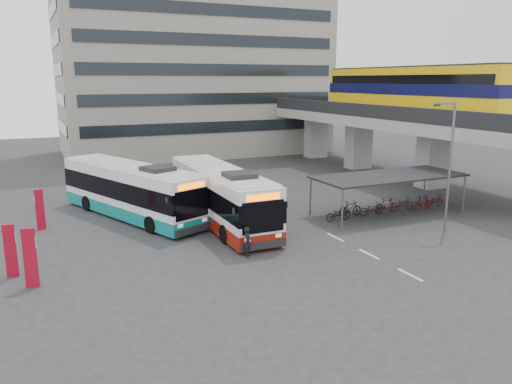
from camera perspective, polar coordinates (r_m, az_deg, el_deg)
name	(u,v)px	position (r m, az deg, el deg)	size (l,w,h in m)	color
ground	(296,244)	(26.94, 4.64, -5.89)	(120.00, 120.00, 0.00)	#28282B
viaduct	(405,108)	(45.02, 16.69, 9.20)	(8.00, 32.00, 9.68)	gray
bike_shelter	(388,193)	(33.66, 14.87, -0.10)	(10.00, 4.00, 2.54)	#595B60
office_block	(193,45)	(61.24, -7.24, 16.29)	(30.00, 15.00, 25.00)	gray
road_markings	(369,254)	(25.89, 12.79, -6.94)	(0.15, 7.60, 0.01)	beige
bus_main	(221,196)	(30.42, -4.05, -0.42)	(2.79, 12.28, 3.62)	white
bus_teal	(131,191)	(32.60, -14.12, 0.12)	(7.00, 12.37, 3.63)	white
pedestrian	(248,242)	(24.66, -0.95, -5.73)	(0.56, 0.37, 1.55)	black
lamp_post	(449,159)	(30.26, 21.18, 3.55)	(1.26, 0.53, 7.37)	#595B60
sign_totem_south	(30,257)	(23.00, -24.41, -6.80)	(0.56, 0.28, 2.60)	#A2091F
sign_totem_mid	(10,250)	(24.61, -26.27, -5.96)	(0.53, 0.23, 2.42)	#A2091F
sign_totem_north	(40,209)	(31.61, -23.48, -1.78)	(0.52, 0.25, 2.39)	#A2091F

